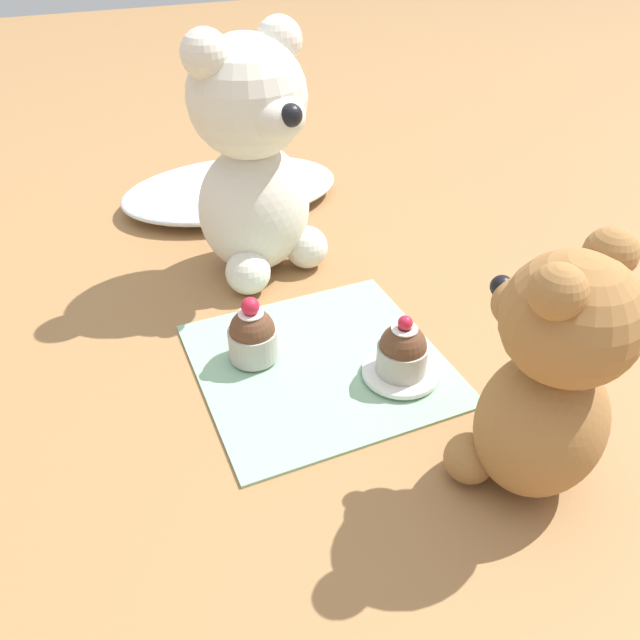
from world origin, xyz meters
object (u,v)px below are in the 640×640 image
Objects in this scene: teddy_bear_cream at (253,159)px; teddy_bear_tan at (548,381)px; cupcake_near_cream_bear at (253,335)px; saucer_plate at (400,372)px; cupcake_near_tan_bear at (402,351)px.

teddy_bear_tan is at bearing -94.79° from teddy_bear_cream.
cupcake_near_cream_bear is at bearing -128.43° from teddy_bear_cream.
cupcake_near_cream_bear reaches higher than saucer_plate.
saucer_plate is at bearing -95.12° from teddy_bear_cream.
teddy_bear_cream reaches higher than saucer_plate.
saucer_plate is (0.12, -0.08, -0.02)m from cupcake_near_cream_bear.
teddy_bear_cream reaches higher than teddy_bear_tan.
saucer_plate is (0.06, -0.26, -0.13)m from teddy_bear_cream.
teddy_bear_cream is at bearing 102.67° from cupcake_near_tan_bear.
cupcake_near_tan_bear is (0.06, -0.26, -0.10)m from teddy_bear_cream.
teddy_bear_tan is at bearing -76.41° from cupcake_near_tan_bear.
teddy_bear_tan is 3.09× the size of cupcake_near_cream_bear.
saucer_plate is 1.17× the size of cupcake_near_tan_bear.
cupcake_near_tan_bear is at bearing -33.97° from cupcake_near_cream_bear.
cupcake_near_cream_bear is at bearing -74.90° from teddy_bear_tan.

